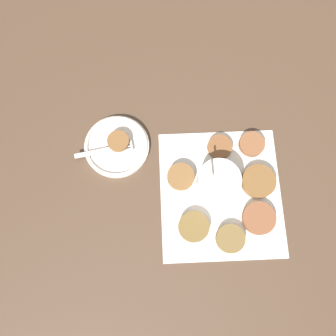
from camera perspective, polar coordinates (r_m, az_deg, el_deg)
The scene contains 13 objects.
ground_plane at distance 0.85m, azimuth 8.56°, elevation -3.43°, with size 4.00×4.00×0.00m, color #4C3828.
napkin at distance 0.85m, azimuth 9.16°, elevation -4.39°, with size 0.36×0.34×0.00m.
sauce_bowl at distance 0.83m, azimuth 8.80°, elevation -2.41°, with size 0.12×0.11×0.11m.
fritter_0 at distance 0.86m, azimuth 15.46°, elevation -2.24°, with size 0.09×0.09×0.02m.
fritter_1 at distance 0.83m, azimuth 10.81°, elevation -11.96°, with size 0.07×0.07×0.02m.
fritter_2 at distance 0.82m, azimuth 4.50°, elevation -10.15°, with size 0.08×0.08×0.02m.
fritter_3 at distance 0.87m, azimuth 9.00°, elevation 3.67°, with size 0.07×0.07×0.01m.
fritter_4 at distance 0.83m, azimuth 2.23°, elevation -1.52°, with size 0.07×0.07×0.02m.
fritter_5 at distance 0.89m, azimuth 14.37°, elevation 4.04°, with size 0.07×0.07×0.02m.
fritter_6 at distance 0.85m, azimuth 15.54°, elevation -8.41°, with size 0.08×0.08×0.02m.
serving_plate at distance 0.87m, azimuth -8.90°, elevation 3.79°, with size 0.17×0.17×0.02m.
fritter_on_plate at distance 0.86m, azimuth -8.64°, elevation 4.62°, with size 0.06×0.06×0.02m.
fork at distance 0.86m, azimuth -10.04°, elevation 3.24°, with size 0.03×0.15×0.00m.
Camera 1 is at (0.15, -0.15, 0.83)m, focal length 35.00 mm.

